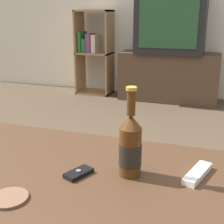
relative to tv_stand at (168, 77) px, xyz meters
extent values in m
cube|color=#422B1C|center=(0.05, -2.76, 0.18)|extent=(1.29, 0.78, 0.04)
cube|color=#4C3828|center=(0.00, 0.00, 0.00)|extent=(1.09, 0.37, 0.54)
cube|color=black|center=(0.00, 0.00, 0.59)|extent=(0.72, 0.48, 0.64)
cube|color=#234C2D|center=(0.00, -0.24, 0.59)|extent=(0.59, 0.01, 0.50)
cube|color=#99754C|center=(-1.11, 0.05, 0.23)|extent=(0.02, 0.30, 0.99)
cube|color=#99754C|center=(-0.72, 0.05, 0.23)|extent=(0.02, 0.30, 0.99)
cube|color=#99754C|center=(-0.91, 0.05, -0.26)|extent=(0.41, 0.30, 0.02)
cube|color=#99754C|center=(-0.91, 0.05, 0.23)|extent=(0.41, 0.30, 0.02)
cube|color=#99754C|center=(-0.91, 0.05, 0.71)|extent=(0.41, 0.30, 0.02)
cube|color=#236B38|center=(-1.07, 0.05, 0.36)|extent=(0.04, 0.21, 0.24)
cube|color=#236B38|center=(-1.02, 0.05, 0.32)|extent=(0.05, 0.21, 0.16)
cube|color=#7F3875|center=(-0.96, 0.05, 0.34)|extent=(0.06, 0.21, 0.22)
cube|color=beige|center=(-0.89, 0.05, 0.34)|extent=(0.05, 0.21, 0.21)
cylinder|color=#47280F|center=(0.27, -2.65, 0.28)|extent=(0.07, 0.07, 0.16)
cylinder|color=black|center=(0.27, -2.65, 0.27)|extent=(0.07, 0.07, 0.07)
cone|color=#47280F|center=(0.27, -2.65, 0.38)|extent=(0.07, 0.07, 0.04)
cylinder|color=#47280F|center=(0.27, -2.65, 0.44)|extent=(0.03, 0.03, 0.08)
cylinder|color=#B79333|center=(0.27, -2.65, 0.48)|extent=(0.03, 0.03, 0.01)
cube|color=black|center=(0.12, -2.71, 0.21)|extent=(0.08, 0.10, 0.01)
cylinder|color=slate|center=(0.12, -2.71, 0.22)|extent=(0.02, 0.02, 0.00)
cube|color=white|center=(0.47, -2.60, 0.21)|extent=(0.08, 0.16, 0.02)
cylinder|color=brown|center=(0.00, -2.89, 0.21)|extent=(0.10, 0.10, 0.01)
camera|label=1|loc=(0.50, -3.50, 0.69)|focal=50.00mm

